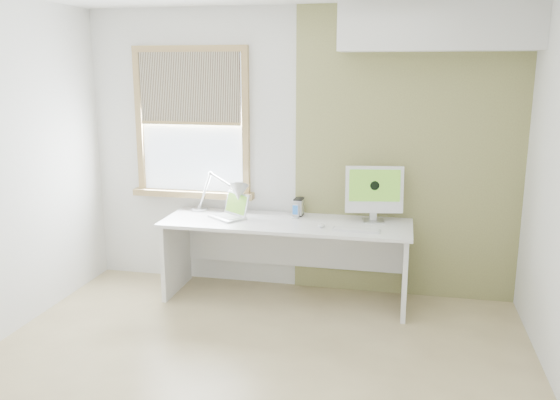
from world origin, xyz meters
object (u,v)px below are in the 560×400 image
(imac, at_px, (374,191))
(desk, at_px, (287,241))
(external_drive, at_px, (299,207))
(laptop, at_px, (231,211))
(desk_lamp, at_px, (231,194))

(imac, bearing_deg, desk, -171.60)
(external_drive, bearing_deg, imac, -5.49)
(desk, bearing_deg, external_drive, 68.04)
(imac, bearing_deg, external_drive, 174.51)
(laptop, height_order, imac, imac)
(desk_lamp, distance_m, external_drive, 0.63)
(desk, xyz_separation_m, desk_lamp, (-0.53, 0.04, 0.40))
(desk, relative_size, external_drive, 13.62)
(desk_lamp, bearing_deg, laptop, -74.23)
(desk, height_order, laptop, laptop)
(imac, bearing_deg, desk_lamp, -176.86)
(desk, relative_size, laptop, 5.49)
(external_drive, relative_size, imac, 0.32)
(desk_lamp, xyz_separation_m, external_drive, (0.60, 0.14, -0.12))
(external_drive, bearing_deg, desk_lamp, -167.29)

